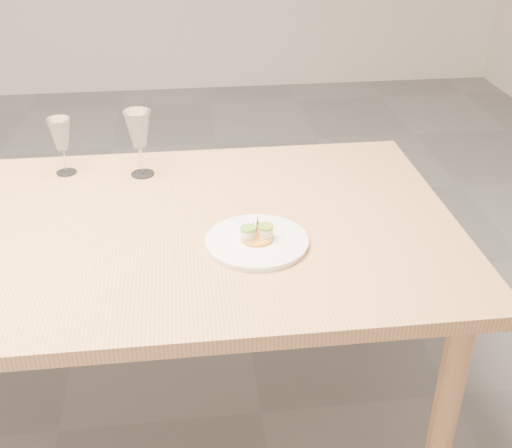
{
  "coord_description": "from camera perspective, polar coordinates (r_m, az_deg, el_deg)",
  "views": [
    {
      "loc": [
        0.46,
        -1.54,
        1.63
      ],
      "look_at": [
        0.64,
        -0.11,
        0.8
      ],
      "focal_mm": 45.0,
      "sensor_mm": 36.0,
      "label": 1
    }
  ],
  "objects": [
    {
      "name": "wine_glass_2",
      "position": [
        2.01,
        -10.4,
        8.15
      ],
      "size": [
        0.08,
        0.08,
        0.21
      ],
      "color": "white",
      "rests_on": "dining_table"
    },
    {
      "name": "dinner_plate",
      "position": [
        1.66,
        0.1,
        -1.49
      ],
      "size": [
        0.27,
        0.27,
        0.07
      ],
      "rotation": [
        0.0,
        0.0,
        -0.12
      ],
      "color": "white",
      "rests_on": "dining_table"
    },
    {
      "name": "ground",
      "position": [
        2.29,
        -17.15,
        -17.16
      ],
      "size": [
        7.0,
        7.0,
        0.0
      ],
      "primitive_type": "plane",
      "color": "slate",
      "rests_on": "ground"
    },
    {
      "name": "dining_table",
      "position": [
        1.86,
        -20.25,
        -2.57
      ],
      "size": [
        2.4,
        1.0,
        0.75
      ],
      "color": "tan",
      "rests_on": "ground"
    },
    {
      "name": "wine_glass_1",
      "position": [
        2.08,
        -16.98,
        7.52
      ],
      "size": [
        0.07,
        0.07,
        0.18
      ],
      "color": "white",
      "rests_on": "dining_table"
    }
  ]
}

